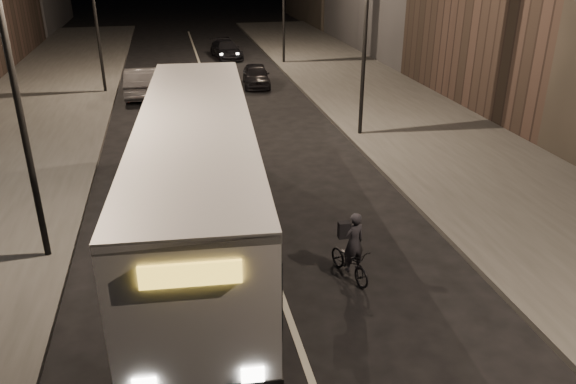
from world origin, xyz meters
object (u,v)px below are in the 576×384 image
streetlight_left_near (21,50)px  cyclist_on_bicycle (351,256)px  city_bus (198,174)px  streetlight_right_mid (360,5)px  car_far (226,50)px  car_near (256,75)px  car_mid (142,82)px

streetlight_left_near → cyclist_on_bicycle: 8.92m
city_bus → cyclist_on_bicycle: size_ratio=7.34×
streetlight_right_mid → car_far: bearing=99.9°
streetlight_left_near → car_near: streetlight_left_near is taller
streetlight_right_mid → streetlight_left_near: 13.33m
car_near → car_far: bearing=100.0°
cyclist_on_bicycle → car_near: cyclist_on_bicycle is taller
streetlight_right_mid → cyclist_on_bicycle: size_ratio=4.42×
car_far → car_near: bearing=-92.6°
cyclist_on_bicycle → car_near: bearing=71.6°
car_near → city_bus: bearing=-98.5°
car_mid → car_far: size_ratio=1.10×
streetlight_right_mid → cyclist_on_bicycle: 12.03m
streetlight_right_mid → car_far: size_ratio=1.95×
streetlight_right_mid → streetlight_left_near: size_ratio=1.00×
cyclist_on_bicycle → car_far: size_ratio=0.44×
car_near → car_mid: car_mid is taller
streetlight_left_near → car_mid: streetlight_left_near is taller
streetlight_left_near → city_bus: size_ratio=0.60×
cyclist_on_bicycle → car_near: size_ratio=0.51×
city_bus → streetlight_left_near: bearing=-171.0°
streetlight_right_mid → car_near: bearing=104.3°
city_bus → cyclist_on_bicycle: 4.60m
streetlight_right_mid → car_mid: (-8.93, 9.14, -4.61)m
city_bus → car_far: 26.97m
city_bus → car_near: bearing=80.3°
streetlight_right_mid → streetlight_left_near: bearing=-143.1°
cyclist_on_bicycle → car_mid: bearing=89.7°
cyclist_on_bicycle → car_near: (0.96, 20.57, 0.01)m
cyclist_on_bicycle → car_far: (0.22, 29.48, -0.01)m
streetlight_right_mid → cyclist_on_bicycle: streetlight_right_mid is taller
streetlight_left_near → car_mid: size_ratio=1.77×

